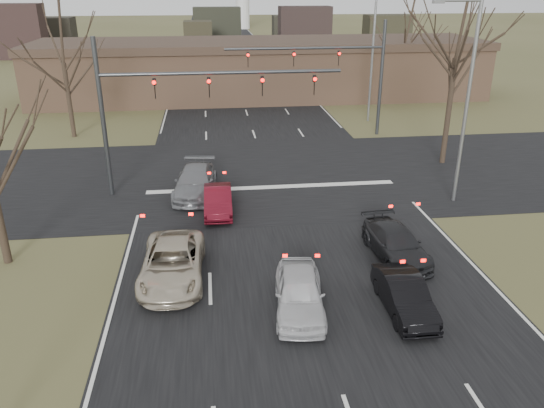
{
  "coord_description": "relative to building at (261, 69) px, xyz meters",
  "views": [
    {
      "loc": [
        -3.27,
        -13.8,
        10.33
      ],
      "look_at": [
        -0.86,
        5.94,
        2.0
      ],
      "focal_mm": 35.0,
      "sensor_mm": 36.0,
      "label": 1
    }
  ],
  "objects": [
    {
      "name": "ground",
      "position": [
        -2.0,
        -38.0,
        -2.67
      ],
      "size": [
        360.0,
        360.0,
        0.0
      ],
      "primitive_type": "plane",
      "color": "#4D4C29",
      "rests_on": "ground"
    },
    {
      "name": "road_main",
      "position": [
        -2.0,
        22.0,
        -2.66
      ],
      "size": [
        14.0,
        300.0,
        0.02
      ],
      "primitive_type": "cube",
      "color": "black",
      "rests_on": "ground"
    },
    {
      "name": "road_cross",
      "position": [
        -2.0,
        -23.0,
        -2.65
      ],
      "size": [
        200.0,
        14.0,
        0.02
      ],
      "primitive_type": "cube",
      "color": "black",
      "rests_on": "ground"
    },
    {
      "name": "building",
      "position": [
        0.0,
        0.0,
        0.0
      ],
      "size": [
        42.4,
        10.4,
        5.3
      ],
      "color": "#8B644A",
      "rests_on": "ground"
    },
    {
      "name": "mast_arm_near",
      "position": [
        -7.23,
        -25.0,
        2.41
      ],
      "size": [
        12.12,
        0.24,
        8.0
      ],
      "color": "#383A3D",
      "rests_on": "ground"
    },
    {
      "name": "mast_arm_far",
      "position": [
        4.18,
        -15.0,
        2.35
      ],
      "size": [
        11.12,
        0.24,
        8.0
      ],
      "color": "#383A3D",
      "rests_on": "ground"
    },
    {
      "name": "streetlight_right_near",
      "position": [
        6.82,
        -28.0,
        2.92
      ],
      "size": [
        2.34,
        0.25,
        10.0
      ],
      "color": "gray",
      "rests_on": "ground"
    },
    {
      "name": "streetlight_right_far",
      "position": [
        7.32,
        -11.0,
        2.92
      ],
      "size": [
        2.34,
        0.25,
        10.0
      ],
      "color": "gray",
      "rests_on": "ground"
    },
    {
      "name": "tree_right_near",
      "position": [
        9.0,
        -22.0,
        6.23
      ],
      "size": [
        6.9,
        6.9,
        11.5
      ],
      "color": "black",
      "rests_on": "ground"
    },
    {
      "name": "tree_left_far",
      "position": [
        -15.0,
        -13.0,
        4.68
      ],
      "size": [
        5.7,
        5.7,
        9.5
      ],
      "color": "black",
      "rests_on": "ground"
    },
    {
      "name": "tree_right_far",
      "position": [
        13.0,
        -3.0,
        4.29
      ],
      "size": [
        5.4,
        5.4,
        9.0
      ],
      "color": "black",
      "rests_on": "ground"
    },
    {
      "name": "car_silver_suv",
      "position": [
        -6.86,
        -34.15,
        -1.98
      ],
      "size": [
        2.43,
        4.99,
        1.37
      ],
      "primitive_type": "imported",
      "rotation": [
        0.0,
        0.0,
        -0.03
      ],
      "color": "beige",
      "rests_on": "ground"
    },
    {
      "name": "car_white_sedan",
      "position": [
        -2.5,
        -36.73,
        -1.98
      ],
      "size": [
        2.08,
        4.2,
        1.38
      ],
      "primitive_type": "imported",
      "rotation": [
        0.0,
        0.0,
        -0.12
      ],
      "color": "silver",
      "rests_on": "ground"
    },
    {
      "name": "car_black_hatch",
      "position": [
        1.0,
        -37.21,
        -2.06
      ],
      "size": [
        1.32,
        3.69,
        1.21
      ],
      "primitive_type": "imported",
      "rotation": [
        0.0,
        0.0,
        -0.01
      ],
      "color": "black",
      "rests_on": "ground"
    },
    {
      "name": "car_charcoal_sedan",
      "position": [
        2.0,
        -33.48,
        -2.05
      ],
      "size": [
        2.08,
        4.37,
        1.23
      ],
      "primitive_type": "imported",
      "rotation": [
        0.0,
        0.0,
        0.09
      ],
      "color": "black",
      "rests_on": "ground"
    },
    {
      "name": "car_grey_ahead",
      "position": [
        -6.12,
        -25.5,
        -1.96
      ],
      "size": [
        2.51,
        5.07,
        1.42
      ],
      "primitive_type": "imported",
      "rotation": [
        0.0,
        0.0,
        -0.11
      ],
      "color": "slate",
      "rests_on": "ground"
    },
    {
      "name": "car_red_ahead",
      "position": [
        -5.0,
        -28.03,
        -2.05
      ],
      "size": [
        1.36,
        3.76,
        1.23
      ],
      "primitive_type": "imported",
      "rotation": [
        0.0,
        0.0,
        -0.01
      ],
      "color": "#530B16",
      "rests_on": "ground"
    }
  ]
}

